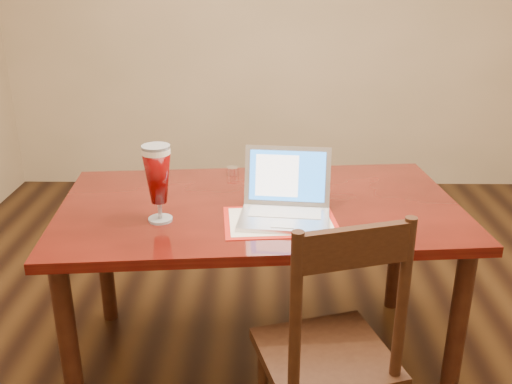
{
  "coord_description": "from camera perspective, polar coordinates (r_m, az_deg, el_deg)",
  "views": [
    {
      "loc": [
        -0.13,
        -2.2,
        1.76
      ],
      "look_at": [
        -0.16,
        0.02,
        0.89
      ],
      "focal_mm": 40.0,
      "sensor_mm": 36.0,
      "label": 1
    }
  ],
  "objects": [
    {
      "name": "dining_table",
      "position": [
        2.5,
        0.15,
        -3.06
      ],
      "size": [
        1.8,
        1.12,
        1.12
      ],
      "rotation": [
        0.0,
        0.0,
        0.09
      ],
      "color": "#4F100A",
      "rests_on": "ground"
    },
    {
      "name": "dining_chair",
      "position": [
        2.09,
        7.38,
        -15.83
      ],
      "size": [
        0.55,
        0.54,
        1.06
      ],
      "rotation": [
        0.0,
        0.0,
        0.29
      ],
      "color": "black",
      "rests_on": "ground"
    },
    {
      "name": "ground",
      "position": [
        2.82,
        3.44,
        -17.19
      ],
      "size": [
        5.0,
        5.0,
        0.0
      ],
      "primitive_type": "plane",
      "color": "black",
      "rests_on": "ground"
    }
  ]
}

